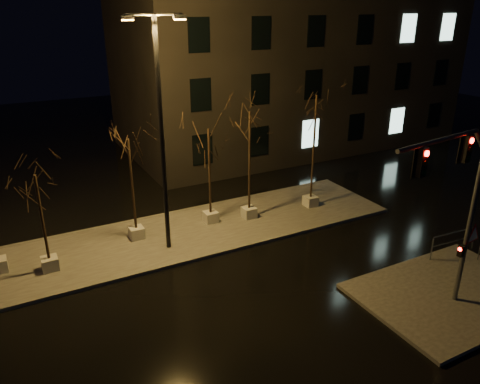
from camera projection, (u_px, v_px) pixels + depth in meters
ground at (235, 302)px, 17.59m from camera, size 90.00×90.00×0.00m
median at (178, 235)px, 22.48m from camera, size 22.00×5.00×0.15m
sidewalk_corner at (450, 293)px, 17.97m from camera, size 7.00×5.00×0.15m
building at (289, 45)px, 35.61m from camera, size 25.00×12.00×15.00m
tree_1 at (38, 197)px, 18.24m from camera, size 1.80×1.80×4.30m
tree_2 at (130, 162)px, 20.65m from camera, size 1.80×1.80×4.95m
tree_3 at (209, 151)px, 22.28m from camera, size 1.80×1.80×4.96m
tree_4 at (250, 137)px, 22.58m from camera, size 1.80×1.80×5.67m
tree_5 at (315, 121)px, 23.81m from camera, size 1.80×1.80×6.19m
traffic_signal_mast at (459, 198)px, 15.30m from camera, size 5.42×0.73×6.65m
streetlight_main at (161, 123)px, 19.11m from camera, size 2.49×0.63×9.95m
guard_rail_a at (454, 240)px, 20.40m from camera, size 2.52×0.23×1.09m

